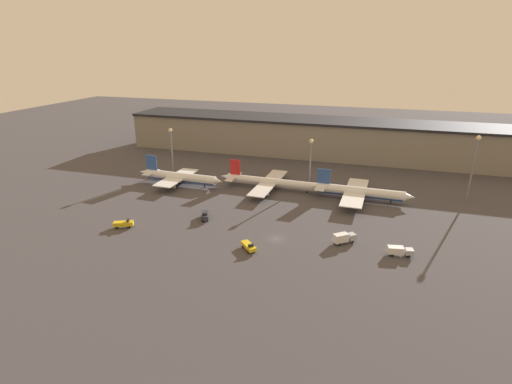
{
  "coord_description": "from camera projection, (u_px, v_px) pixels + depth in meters",
  "views": [
    {
      "loc": [
        27.64,
        -110.92,
        58.18
      ],
      "look_at": [
        -14.1,
        23.74,
        6.0
      ],
      "focal_mm": 28.0,
      "sensor_mm": 36.0,
      "label": 1
    }
  ],
  "objects": [
    {
      "name": "airplane_1",
      "position": [
        272.0,
        182.0,
        170.3
      ],
      "size": [
        48.44,
        36.46,
        11.41
      ],
      "rotation": [
        0.0,
        0.0,
        -0.03
      ],
      "color": "silver",
      "rests_on": "ground"
    },
    {
      "name": "service_vehicle_3",
      "position": [
        344.0,
        238.0,
        123.85
      ],
      "size": [
        7.19,
        6.49,
        3.33
      ],
      "rotation": [
        0.0,
        0.0,
        0.68
      ],
      "color": "#9EA3A8",
      "rests_on": "ground"
    },
    {
      "name": "terminal_building",
      "position": [
        325.0,
        138.0,
        219.63
      ],
      "size": [
        223.12,
        29.29,
        20.06
      ],
      "color": "gray",
      "rests_on": "ground"
    },
    {
      "name": "service_vehicle_0",
      "position": [
        124.0,
        224.0,
        134.64
      ],
      "size": [
        6.75,
        4.7,
        2.94
      ],
      "rotation": [
        0.0,
        0.0,
        0.44
      ],
      "color": "gold",
      "rests_on": "ground"
    },
    {
      "name": "service_vehicle_1",
      "position": [
        205.0,
        215.0,
        141.26
      ],
      "size": [
        4.7,
        6.95,
        2.94
      ],
      "rotation": [
        0.0,
        0.0,
        -1.18
      ],
      "color": "#282D38",
      "rests_on": "ground"
    },
    {
      "name": "lamp_post_1",
      "position": [
        311.0,
        155.0,
        171.58
      ],
      "size": [
        1.8,
        1.8,
        20.64
      ],
      "color": "slate",
      "rests_on": "ground"
    },
    {
      "name": "lamp_post_2",
      "position": [
        474.0,
        160.0,
        153.0
      ],
      "size": [
        1.8,
        1.8,
        26.14
      ],
      "color": "slate",
      "rests_on": "ground"
    },
    {
      "name": "airplane_0",
      "position": [
        179.0,
        177.0,
        175.59
      ],
      "size": [
        41.24,
        26.75,
        12.15
      ],
      "rotation": [
        0.0,
        0.0,
        -0.03
      ],
      "color": "white",
      "rests_on": "ground"
    },
    {
      "name": "lamp_post_0",
      "position": [
        171.0,
        144.0,
        190.05
      ],
      "size": [
        1.8,
        1.8,
        21.23
      ],
      "color": "slate",
      "rests_on": "ground"
    },
    {
      "name": "service_vehicle_4",
      "position": [
        249.0,
        246.0,
        120.01
      ],
      "size": [
        6.09,
        6.27,
        2.57
      ],
      "rotation": [
        0.0,
        0.0,
        -0.82
      ],
      "color": "gold",
      "rests_on": "ground"
    },
    {
      "name": "airplane_2",
      "position": [
        358.0,
        192.0,
        158.26
      ],
      "size": [
        42.09,
        34.23,
        11.37
      ],
      "rotation": [
        0.0,
        0.0,
        -0.03
      ],
      "color": "white",
      "rests_on": "ground"
    },
    {
      "name": "ground",
      "position": [
        276.0,
        239.0,
        127.23
      ],
      "size": [
        600.0,
        600.0,
        0.0
      ],
      "primitive_type": "plane",
      "color": "#423F44"
    },
    {
      "name": "service_vehicle_2",
      "position": [
        399.0,
        251.0,
        116.58
      ],
      "size": [
        7.54,
        3.62,
        2.8
      ],
      "rotation": [
        0.0,
        0.0,
        0.18
      ],
      "color": "#9EA3A8",
      "rests_on": "ground"
    }
  ]
}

